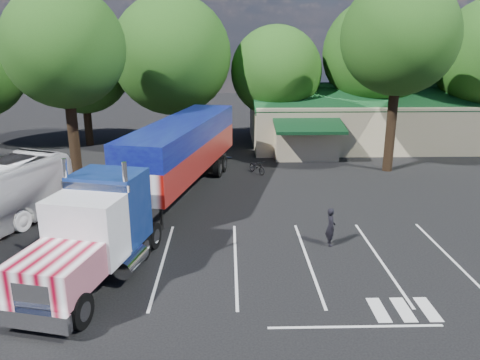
{
  "coord_description": "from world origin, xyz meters",
  "views": [
    {
      "loc": [
        -0.29,
        -24.64,
        9.39
      ],
      "look_at": [
        0.34,
        -0.29,
        2.0
      ],
      "focal_mm": 35.0,
      "sensor_mm": 36.0,
      "label": 1
    }
  ],
  "objects_px": {
    "semi_truck": "(166,163)",
    "woman": "(331,227)",
    "bicycle": "(257,167)",
    "silver_sedan": "(372,144)"
  },
  "relations": [
    {
      "from": "silver_sedan",
      "to": "semi_truck",
      "type": "bearing_deg",
      "value": 135.02
    },
    {
      "from": "semi_truck",
      "to": "woman",
      "type": "relative_size",
      "value": 12.47
    },
    {
      "from": "semi_truck",
      "to": "woman",
      "type": "bearing_deg",
      "value": -18.42
    },
    {
      "from": "woman",
      "to": "silver_sedan",
      "type": "distance_m",
      "value": 19.87
    },
    {
      "from": "woman",
      "to": "bicycle",
      "type": "distance_m",
      "value": 12.7
    },
    {
      "from": "woman",
      "to": "silver_sedan",
      "type": "relative_size",
      "value": 0.41
    },
    {
      "from": "bicycle",
      "to": "silver_sedan",
      "type": "distance_m",
      "value": 11.84
    },
    {
      "from": "woman",
      "to": "silver_sedan",
      "type": "xyz_separation_m",
      "value": [
        7.5,
        18.4,
        -0.18
      ]
    },
    {
      "from": "semi_truck",
      "to": "bicycle",
      "type": "bearing_deg",
      "value": 66.0
    },
    {
      "from": "semi_truck",
      "to": "bicycle",
      "type": "distance_m",
      "value": 9.42
    }
  ]
}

